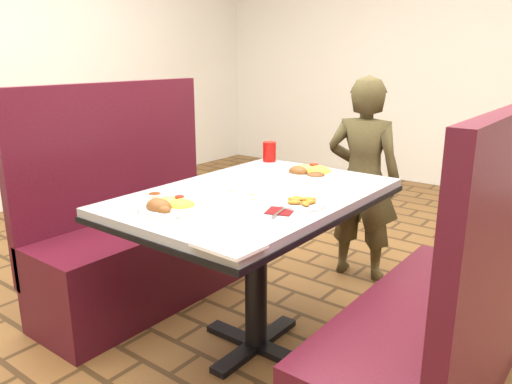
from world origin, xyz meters
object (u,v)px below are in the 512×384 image
near_dinner_plate (169,203)px  booth_bench_left (139,243)px  far_dinner_plate (310,170)px  plantain_plate (303,203)px  diner_person (363,180)px  booth_bench_right (435,344)px  red_tumbler (269,152)px  dining_table (256,214)px

near_dinner_plate → booth_bench_left: bearing=150.2°
far_dinner_plate → plantain_plate: bearing=-61.3°
booth_bench_left → diner_person: diner_person is taller
near_dinner_plate → plantain_plate: (0.37, 0.35, -0.02)m
plantain_plate → near_dinner_plate: bearing=-136.7°
diner_person → near_dinner_plate: bearing=75.6°
booth_bench_left → diner_person: bearing=52.1°
booth_bench_right → plantain_plate: 0.69m
booth_bench_left → plantain_plate: 1.15m
booth_bench_right → red_tumbler: booth_bench_right is taller
diner_person → near_dinner_plate: size_ratio=4.90×
near_dinner_plate → far_dinner_plate: 0.81m
diner_person → plantain_plate: (0.26, -1.07, 0.16)m
dining_table → booth_bench_right: 0.86m
dining_table → red_tumbler: red_tumbler is taller
diner_person → red_tumbler: size_ratio=11.26×
booth_bench_left → red_tumbler: (0.47, 0.55, 0.47)m
far_dinner_plate → plantain_plate: far_dinner_plate is taller
diner_person → near_dinner_plate: 1.44m
diner_person → booth_bench_left: bearing=42.1°
red_tumbler → booth_bench_right: bearing=-25.8°
dining_table → booth_bench_right: (0.80, 0.00, -0.32)m
dining_table → diner_person: size_ratio=1.01×
diner_person → far_dinner_plate: bearing=81.6°
dining_table → booth_bench_right: booth_bench_right is taller
dining_table → near_dinner_plate: (-0.11, -0.40, 0.12)m
booth_bench_left → plantain_plate: size_ratio=6.78×
booth_bench_right → far_dinner_plate: (-0.78, 0.40, 0.45)m
booth_bench_left → red_tumbler: bearing=49.3°
booth_bench_right → red_tumbler: (-1.13, 0.55, 0.47)m
red_tumbler → near_dinner_plate: bearing=-76.8°
dining_table → booth_bench_left: bearing=180.0°
near_dinner_plate → plantain_plate: bearing=43.3°
booth_bench_left → red_tumbler: size_ratio=11.25×
booth_bench_left → far_dinner_plate: size_ratio=4.13×
diner_person → dining_table: bearing=79.8°
dining_table → far_dinner_plate: (0.02, 0.40, 0.12)m
far_dinner_plate → red_tumbler: red_tumbler is taller
dining_table → far_dinner_plate: size_ratio=4.17×
near_dinner_plate → diner_person: bearing=85.6°
booth_bench_left → far_dinner_plate: (0.82, 0.40, 0.45)m
booth_bench_right → plantain_plate: (-0.53, -0.05, 0.43)m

